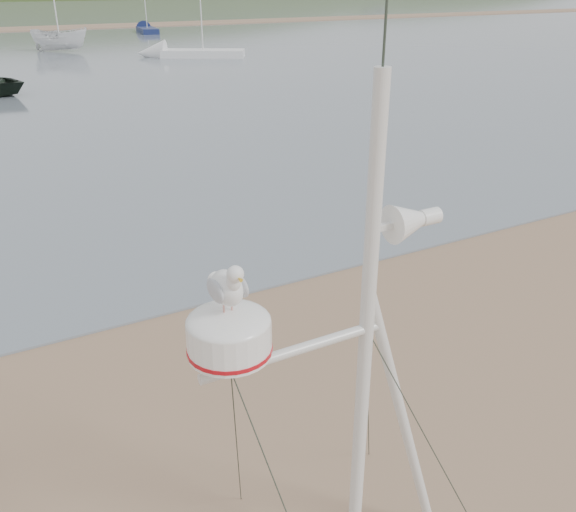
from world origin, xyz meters
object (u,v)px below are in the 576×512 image
mast_rig (356,464)px  sailboat_white_near (174,53)px  sailboat_blue_far (145,29)px  boat_white (57,20)px

mast_rig → sailboat_white_near: bearing=72.8°
sailboat_white_near → mast_rig: bearing=-107.2°
mast_rig → sailboat_blue_far: bearing=74.7°
sailboat_white_near → sailboat_blue_far: bearing=78.0°
mast_rig → boat_white: 47.10m
sailboat_white_near → sailboat_blue_far: sailboat_white_near is taller
sailboat_blue_far → sailboat_white_near: bearing=-102.0°
sailboat_white_near → boat_white: bearing=128.9°
sailboat_white_near → sailboat_blue_far: size_ratio=1.12×
mast_rig → sailboat_white_near: sailboat_white_near is taller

